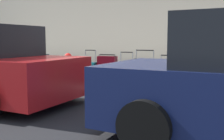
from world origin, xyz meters
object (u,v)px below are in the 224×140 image
at_px(fire_hydrant, 68,67).
at_px(suitcase_olive_1, 188,80).
at_px(bollard_post, 47,68).
at_px(suitcase_red_0, 215,78).
at_px(suitcase_navy_2, 167,78).
at_px(suitcase_silver_4, 127,76).
at_px(suitcase_black_3, 144,75).
at_px(suitcase_teal_6, 91,73).
at_px(suitcase_maroon_5, 107,71).

bearing_deg(fire_hydrant, suitcase_olive_1, 179.54).
height_order(suitcase_olive_1, bollard_post, suitcase_olive_1).
xyz_separation_m(suitcase_red_0, bollard_post, (4.42, 0.14, 0.01)).
relative_size(suitcase_navy_2, fire_hydrant, 1.04).
xyz_separation_m(suitcase_silver_4, bollard_post, (2.37, 0.17, 0.10)).
xyz_separation_m(suitcase_black_3, suitcase_silver_4, (0.51, -0.10, -0.07)).
relative_size(suitcase_red_0, suitcase_navy_2, 0.98).
bearing_deg(suitcase_olive_1, bollard_post, 1.83).
height_order(suitcase_olive_1, fire_hydrant, suitcase_olive_1).
height_order(suitcase_teal_6, bollard_post, suitcase_teal_6).
relative_size(suitcase_navy_2, bollard_post, 1.08).
distance_m(suitcase_teal_6, fire_hydrant, 0.77).
relative_size(suitcase_black_3, suitcase_maroon_5, 1.15).
bearing_deg(bollard_post, suitcase_olive_1, -178.17).
height_order(suitcase_silver_4, suitcase_maroon_5, suitcase_silver_4).
bearing_deg(suitcase_navy_2, suitcase_maroon_5, 3.91).
relative_size(suitcase_maroon_5, fire_hydrant, 1.02).
distance_m(suitcase_black_3, suitcase_maroon_5, 1.01).
height_order(suitcase_red_0, bollard_post, suitcase_red_0).
xyz_separation_m(suitcase_navy_2, suitcase_teal_6, (2.02, 0.10, 0.00)).
relative_size(suitcase_olive_1, suitcase_maroon_5, 1.10).
height_order(suitcase_silver_4, bollard_post, suitcase_silver_4).
height_order(suitcase_navy_2, fire_hydrant, suitcase_navy_2).
xyz_separation_m(suitcase_red_0, fire_hydrant, (3.81, -0.01, 0.04)).
distance_m(suitcase_maroon_5, suitcase_teal_6, 0.51).
distance_m(fire_hydrant, bollard_post, 0.63).
bearing_deg(suitcase_silver_4, suitcase_red_0, 179.08).
bearing_deg(suitcase_teal_6, suitcase_silver_4, -175.98).
xyz_separation_m(suitcase_black_3, fire_hydrant, (2.27, -0.07, 0.06)).
bearing_deg(suitcase_red_0, suitcase_black_3, 2.42).
xyz_separation_m(suitcase_teal_6, bollard_post, (1.37, 0.10, 0.09)).
xyz_separation_m(suitcase_red_0, suitcase_black_3, (1.54, 0.06, -0.02)).
bearing_deg(suitcase_maroon_5, suitcase_red_0, -179.02).
xyz_separation_m(suitcase_navy_2, suitcase_silver_4, (1.02, 0.03, -0.01)).
bearing_deg(suitcase_navy_2, suitcase_olive_1, 170.99).
bearing_deg(suitcase_navy_2, fire_hydrant, 1.05).
bearing_deg(suitcase_maroon_5, suitcase_teal_6, -0.70).
bearing_deg(suitcase_olive_1, suitcase_black_3, 2.78).
relative_size(suitcase_olive_1, suitcase_navy_2, 1.08).
distance_m(suitcase_silver_4, suitcase_maroon_5, 0.51).
height_order(suitcase_navy_2, suitcase_teal_6, suitcase_teal_6).
bearing_deg(bollard_post, suitcase_black_3, -178.50).
xyz_separation_m(suitcase_maroon_5, suitcase_teal_6, (0.50, -0.01, -0.08)).
xyz_separation_m(suitcase_red_0, suitcase_navy_2, (1.03, -0.06, -0.08)).
relative_size(suitcase_maroon_5, bollard_post, 1.05).
bearing_deg(bollard_post, suitcase_red_0, -178.18).
bearing_deg(suitcase_black_3, suitcase_silver_4, -10.90).
bearing_deg(suitcase_silver_4, fire_hydrant, 0.76).
bearing_deg(suitcase_red_0, suitcase_maroon_5, 0.98).
xyz_separation_m(suitcase_navy_2, fire_hydrant, (2.78, 0.05, 0.12)).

